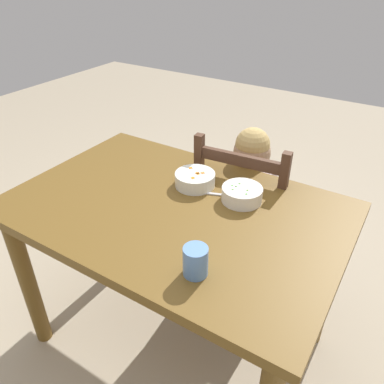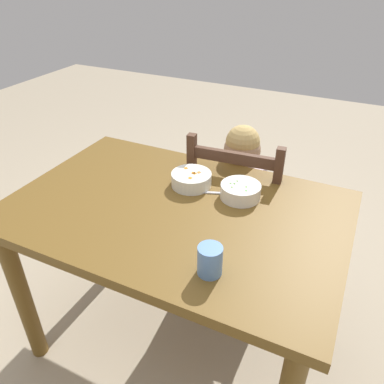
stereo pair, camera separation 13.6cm
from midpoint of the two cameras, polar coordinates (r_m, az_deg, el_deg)
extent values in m
plane|color=tan|center=(1.98, -4.09, -21.09)|extent=(8.00, 8.00, 0.00)
cube|color=brown|center=(1.44, -5.23, -2.96)|extent=(1.26, 0.83, 0.04)
cylinder|color=brown|center=(1.82, -26.19, -13.94)|extent=(0.07, 0.07, 0.73)
cylinder|color=brown|center=(2.16, -12.94, -2.87)|extent=(0.07, 0.07, 0.73)
cylinder|color=brown|center=(1.82, 16.88, -11.58)|extent=(0.07, 0.07, 0.73)
cube|color=#4D3021|center=(1.99, 5.08, -3.92)|extent=(0.46, 0.46, 0.02)
cube|color=#4D3021|center=(2.24, 10.89, -6.52)|extent=(0.04, 0.04, 0.40)
cube|color=#4D3021|center=(2.31, 1.62, -4.55)|extent=(0.04, 0.04, 0.40)
cube|color=#4D3021|center=(1.96, 8.66, -13.13)|extent=(0.04, 0.04, 0.40)
cube|color=#4D3021|center=(2.03, -1.97, -10.58)|extent=(0.04, 0.04, 0.40)
cube|color=#4D3021|center=(1.66, 9.98, -1.51)|extent=(0.04, 0.04, 0.51)
cube|color=#4D3021|center=(1.75, -2.25, 0.91)|extent=(0.04, 0.04, 0.51)
cube|color=#4D3021|center=(1.60, 3.92, 5.11)|extent=(0.36, 0.06, 0.05)
cube|color=#4D3021|center=(1.68, 3.73, 0.47)|extent=(0.36, 0.06, 0.05)
cube|color=silver|center=(1.87, 4.99, -0.22)|extent=(0.22, 0.14, 0.32)
sphere|color=#A67F5F|center=(1.76, 5.35, 6.29)|extent=(0.17, 0.17, 0.17)
sphere|color=tan|center=(1.74, 5.42, 7.42)|extent=(0.16, 0.16, 0.16)
cylinder|color=#3F4C72|center=(2.03, 1.77, -10.38)|extent=(0.07, 0.07, 0.42)
cylinder|color=#3F4C72|center=(2.00, 4.71, -11.27)|extent=(0.07, 0.07, 0.42)
cylinder|color=silver|center=(1.80, 0.08, 1.35)|extent=(0.06, 0.27, 0.14)
cylinder|color=silver|center=(1.72, 7.94, -0.59)|extent=(0.06, 0.27, 0.14)
cylinder|color=white|center=(1.47, 4.68, 0.04)|extent=(0.16, 0.16, 0.06)
cylinder|color=white|center=(1.48, 4.64, -0.79)|extent=(0.07, 0.07, 0.01)
cylinder|color=green|center=(1.47, 4.70, 0.33)|extent=(0.13, 0.13, 0.03)
sphere|color=#509533|center=(1.44, 3.33, 0.51)|extent=(0.01, 0.01, 0.01)
sphere|color=#4A9433|center=(1.48, 4.20, 1.45)|extent=(0.01, 0.01, 0.01)
sphere|color=#51A42F|center=(1.45, 5.49, 0.53)|extent=(0.01, 0.01, 0.01)
sphere|color=green|center=(1.42, 5.42, -0.04)|extent=(0.01, 0.01, 0.01)
sphere|color=green|center=(1.46, 3.17, 1.10)|extent=(0.01, 0.01, 0.01)
sphere|color=#44932D|center=(1.46, 3.75, 1.02)|extent=(0.01, 0.01, 0.01)
cylinder|color=white|center=(1.55, -2.61, 1.84)|extent=(0.16, 0.16, 0.06)
cylinder|color=white|center=(1.56, -2.59, 1.04)|extent=(0.07, 0.07, 0.01)
cylinder|color=orange|center=(1.54, -2.62, 2.11)|extent=(0.13, 0.13, 0.03)
cube|color=orange|center=(1.54, -1.49, 2.75)|extent=(0.02, 0.02, 0.01)
cube|color=orange|center=(1.54, -2.32, 2.69)|extent=(0.02, 0.02, 0.01)
cube|color=orange|center=(1.57, -3.41, 3.39)|extent=(0.02, 0.02, 0.01)
cube|color=orange|center=(1.53, -2.33, 2.62)|extent=(0.02, 0.02, 0.01)
cube|color=orange|center=(1.50, -2.77, 1.88)|extent=(0.02, 0.02, 0.01)
cube|color=silver|center=(1.50, 1.14, -0.22)|extent=(0.09, 0.04, 0.00)
ellipsoid|color=silver|center=(1.51, -1.40, 0.00)|extent=(0.05, 0.04, 0.01)
cylinder|color=#6190D1|center=(1.13, -0.79, -10.36)|extent=(0.07, 0.07, 0.10)
camera|label=1|loc=(0.07, 87.26, 1.73)|focal=35.51mm
camera|label=2|loc=(0.07, -92.74, -1.73)|focal=35.51mm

